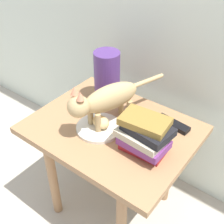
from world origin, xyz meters
TOP-DOWN VIEW (x-y plane):
  - ground_plane at (0.00, 0.00)m, footprint 6.00×6.00m
  - side_table at (0.00, 0.00)m, footprint 0.69×0.54m
  - plate at (-0.04, -0.04)m, footprint 0.19×0.19m
  - bread_roll at (-0.03, -0.04)m, footprint 0.09×0.07m
  - cat at (-0.03, -0.01)m, footprint 0.19×0.46m
  - book_stack at (0.18, -0.04)m, footprint 0.21×0.15m
  - green_vase at (-0.15, 0.16)m, footprint 0.12×0.12m
  - tv_remote at (0.20, 0.17)m, footprint 0.15×0.06m

SIDE VIEW (x-z plane):
  - ground_plane at x=0.00m, z-range 0.00..0.00m
  - side_table at x=0.00m, z-range 0.18..0.72m
  - plate at x=-0.04m, z-range 0.54..0.55m
  - tv_remote at x=0.20m, z-range 0.54..0.56m
  - bread_roll at x=-0.03m, z-range 0.55..0.60m
  - book_stack at x=0.18m, z-range 0.54..0.69m
  - green_vase at x=-0.15m, z-range 0.54..0.78m
  - cat at x=-0.03m, z-range 0.56..0.78m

